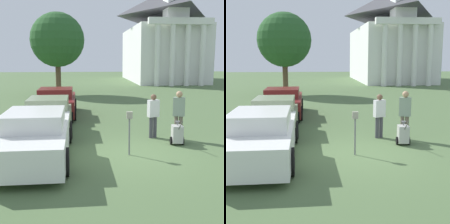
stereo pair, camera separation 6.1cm
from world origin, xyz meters
TOP-DOWN VIEW (x-y plane):
  - ground_plane at (0.00, 0.00)m, footprint 120.00×120.00m
  - parked_car_white at (-2.98, -0.11)m, footprint 2.11×5.24m
  - parked_car_sage at (-2.98, 3.54)m, footprint 2.01×4.68m
  - parked_car_maroon at (-2.98, 7.07)m, footprint 2.15×4.71m
  - parking_meter at (-0.12, -0.05)m, footprint 0.18×0.09m
  - person_worker at (1.10, 2.02)m, footprint 0.47×0.34m
  - person_supervisor at (2.00, 1.72)m, footprint 0.47×0.36m
  - equipment_cart at (1.74, 0.99)m, footprint 0.49×1.00m
  - church at (8.84, 31.89)m, footprint 8.45×17.14m
  - shade_tree at (-3.62, 16.96)m, footprint 4.44×4.44m

SIDE VIEW (x-z plane):
  - ground_plane at x=0.00m, z-range 0.00..0.00m
  - equipment_cart at x=1.74m, z-range -0.11..0.89m
  - parked_car_sage at x=-2.98m, z-range -0.04..1.38m
  - parked_car_maroon at x=-2.98m, z-range -0.04..1.43m
  - parked_car_white at x=-2.98m, z-range -0.04..1.45m
  - person_worker at x=1.10m, z-range 0.11..1.80m
  - parking_meter at x=-0.12m, z-range 0.27..1.66m
  - person_supervisor at x=2.00m, z-range 0.14..1.96m
  - shade_tree at x=-3.62m, z-range 1.12..7.84m
  - church at x=8.84m, z-range -5.68..18.11m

